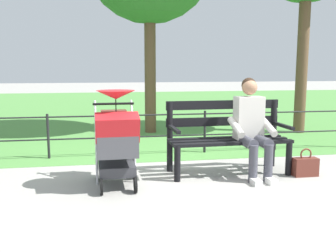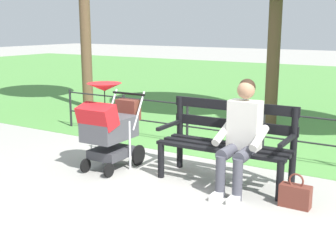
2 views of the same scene
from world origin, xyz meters
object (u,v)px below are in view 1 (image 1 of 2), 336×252
(person_on_bench, at_px, (252,124))
(park_bench, at_px, (227,134))
(stroller, at_px, (116,138))
(handbag, at_px, (305,166))

(person_on_bench, bearing_deg, park_bench, -40.75)
(stroller, distance_m, handbag, 2.49)
(person_on_bench, bearing_deg, stroller, 6.02)
(park_bench, distance_m, person_on_bench, 0.37)
(park_bench, height_order, person_on_bench, person_on_bench)
(park_bench, xyz_separation_m, handbag, (-0.95, 0.38, -0.40))
(stroller, bearing_deg, handbag, -179.36)
(person_on_bench, xyz_separation_m, handbag, (-0.69, 0.16, -0.55))
(park_bench, height_order, stroller, stroller)
(park_bench, xyz_separation_m, stroller, (1.49, 0.41, 0.07))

